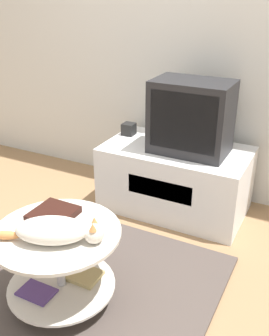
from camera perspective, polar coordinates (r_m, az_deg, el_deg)
name	(u,v)px	position (r m, az deg, el deg)	size (l,w,h in m)	color
ground_plane	(66,303)	(2.28, -9.85, -18.73)	(12.00, 12.00, 0.00)	#93704C
wall_back	(184,24)	(3.06, 7.15, 19.99)	(8.00, 0.05, 2.60)	silver
rug	(66,302)	(2.27, -9.87, -18.55)	(1.47, 1.58, 0.02)	#4C423D
tv_stand	(175,179)	(2.95, 5.92, -1.54)	(1.05, 0.60, 0.49)	white
tv	(191,117)	(2.72, 8.23, 7.32)	(0.53, 0.35, 0.50)	#232326
speaker	(129,129)	(3.08, -0.84, 5.68)	(0.09, 0.09, 0.09)	black
coffee_table	(60,259)	(2.10, -10.83, -12.80)	(0.64, 0.64, 0.44)	#B2B2B7
dvd_box	(53,214)	(2.11, -11.69, -6.54)	(0.21, 0.22, 0.04)	black
cat	(55,231)	(1.90, -11.43, -8.91)	(0.51, 0.30, 0.12)	silver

